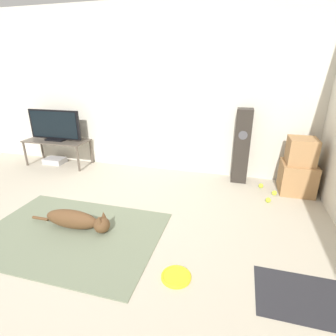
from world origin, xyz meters
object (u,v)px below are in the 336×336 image
(cardboard_box_lower, at_px, (297,178))
(tennis_ball_by_boxes, at_px, (261,186))
(frisbee, at_px, (176,276))
(tv, at_px, (54,126))
(tennis_ball_near_speaker, at_px, (268,200))
(tennis_ball_loose_on_carpet, at_px, (274,193))
(game_console, at_px, (55,161))
(tv_stand, at_px, (57,143))
(dog, at_px, (77,220))
(cardboard_box_upper, at_px, (302,151))
(floor_speaker, at_px, (242,146))

(cardboard_box_lower, xyz_separation_m, tennis_ball_by_boxes, (-0.45, -0.00, -0.18))
(frisbee, relative_size, tv, 0.26)
(tennis_ball_near_speaker, xyz_separation_m, tennis_ball_loose_on_carpet, (0.10, 0.24, 0.00))
(tennis_ball_loose_on_carpet, xyz_separation_m, game_console, (-3.72, 0.30, 0.01))
(tv_stand, relative_size, tennis_ball_by_boxes, 16.84)
(tennis_ball_near_speaker, bearing_deg, dog, -149.79)
(frisbee, height_order, cardboard_box_lower, cardboard_box_lower)
(frisbee, relative_size, cardboard_box_upper, 0.69)
(cardboard_box_upper, distance_m, floor_speaker, 0.79)
(dog, bearing_deg, tennis_ball_by_boxes, 39.51)
(cardboard_box_upper, relative_size, tv_stand, 0.33)
(tennis_ball_by_boxes, bearing_deg, tv_stand, 178.59)
(tennis_ball_near_speaker, xyz_separation_m, game_console, (-3.63, 0.54, 0.01))
(floor_speaker, bearing_deg, tennis_ball_near_speaker, -58.16)
(cardboard_box_upper, distance_m, tennis_ball_loose_on_carpet, 0.66)
(dog, relative_size, game_console, 2.67)
(cardboard_box_lower, bearing_deg, tennis_ball_near_speaker, -131.27)
(tennis_ball_by_boxes, bearing_deg, frisbee, -110.97)
(cardboard_box_lower, distance_m, tennis_ball_by_boxes, 0.49)
(tennis_ball_loose_on_carpet, bearing_deg, tv, 175.50)
(dog, xyz_separation_m, tv_stand, (-1.48, 1.70, 0.29))
(tennis_ball_loose_on_carpet, bearing_deg, floor_speaker, 141.50)
(tennis_ball_loose_on_carpet, bearing_deg, cardboard_box_lower, 34.68)
(cardboard_box_upper, relative_size, tv, 0.38)
(cardboard_box_upper, xyz_separation_m, tennis_ball_loose_on_carpet, (-0.28, -0.20, -0.56))
(frisbee, bearing_deg, tv_stand, 141.73)
(tennis_ball_near_speaker, bearing_deg, tv, 171.50)
(cardboard_box_lower, height_order, tv_stand, tv_stand)
(dog, distance_m, tennis_ball_near_speaker, 2.34)
(dog, bearing_deg, tennis_ball_loose_on_carpet, 33.77)
(dog, xyz_separation_m, tennis_ball_near_speaker, (2.03, 1.18, -0.08))
(dog, height_order, tv, tv)
(cardboard_box_upper, xyz_separation_m, game_console, (-4.01, 0.10, -0.55))
(cardboard_box_lower, distance_m, tv_stand, 3.89)
(floor_speaker, relative_size, tv, 1.14)
(cardboard_box_lower, distance_m, floor_speaker, 0.87)
(floor_speaker, xyz_separation_m, tennis_ball_near_speaker, (0.39, -0.63, -0.52))
(tennis_ball_by_boxes, bearing_deg, game_console, 178.31)
(cardboard_box_lower, relative_size, game_console, 1.30)
(frisbee, distance_m, game_console, 3.50)
(cardboard_box_lower, height_order, tennis_ball_by_boxes, cardboard_box_lower)
(tv, relative_size, game_console, 2.71)
(tennis_ball_near_speaker, bearing_deg, floor_speaker, 121.84)
(floor_speaker, height_order, tennis_ball_loose_on_carpet, floor_speaker)
(floor_speaker, bearing_deg, game_console, -178.49)
(dog, bearing_deg, floor_speaker, 47.81)
(dog, relative_size, frisbee, 3.75)
(cardboard_box_upper, relative_size, tennis_ball_near_speaker, 5.53)
(dog, bearing_deg, tennis_ball_near_speaker, 30.21)
(frisbee, bearing_deg, tv, 141.69)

